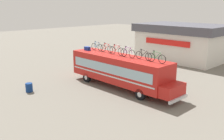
% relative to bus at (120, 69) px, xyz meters
% --- Properties ---
extents(ground_plane, '(120.00, 120.00, 0.00)m').
position_rel_bus_xyz_m(ground_plane, '(-0.20, 0.00, -1.72)').
color(ground_plane, slate).
extents(bus, '(11.65, 2.62, 2.94)m').
position_rel_bus_xyz_m(bus, '(0.00, 0.00, 0.00)').
color(bus, red).
rests_on(bus, ground).
extents(luggage_bag_1, '(0.61, 0.37, 0.37)m').
position_rel_bus_xyz_m(luggage_bag_1, '(-4.44, -0.23, 1.40)').
color(luggage_bag_1, '#193899').
rests_on(luggage_bag_1, bus).
extents(rooftop_bicycle_1, '(1.69, 0.44, 0.94)m').
position_rel_bus_xyz_m(rooftop_bicycle_1, '(-3.65, 0.38, 1.60)').
color(rooftop_bicycle_1, black).
rests_on(rooftop_bicycle_1, bus).
extents(rooftop_bicycle_2, '(1.69, 0.44, 0.93)m').
position_rel_bus_xyz_m(rooftop_bicycle_2, '(-2.22, 0.37, 1.60)').
color(rooftop_bicycle_2, black).
rests_on(rooftop_bicycle_2, bus).
extents(rooftop_bicycle_3, '(1.82, 0.44, 0.98)m').
position_rel_bus_xyz_m(rooftop_bicycle_3, '(-0.62, 0.14, 1.62)').
color(rooftop_bicycle_3, black).
rests_on(rooftop_bicycle_3, bus).
extents(rooftop_bicycle_4, '(1.70, 0.44, 0.96)m').
position_rel_bus_xyz_m(rooftop_bicycle_4, '(0.83, 0.08, 1.61)').
color(rooftop_bicycle_4, black).
rests_on(rooftop_bicycle_4, bus).
extents(rooftop_bicycle_5, '(1.69, 0.44, 0.88)m').
position_rel_bus_xyz_m(rooftop_bicycle_5, '(2.43, 0.28, 1.58)').
color(rooftop_bicycle_5, black).
rests_on(rooftop_bicycle_5, bus).
extents(rooftop_bicycle_6, '(1.75, 0.44, 0.94)m').
position_rel_bus_xyz_m(rooftop_bicycle_6, '(3.85, 0.15, 1.61)').
color(rooftop_bicycle_6, black).
rests_on(rooftop_bicycle_6, bus).
extents(roadside_building, '(11.87, 7.80, 4.88)m').
position_rel_bus_xyz_m(roadside_building, '(-2.93, 15.27, 0.78)').
color(roadside_building, silver).
rests_on(roadside_building, ground).
extents(trash_bin, '(0.60, 0.60, 0.77)m').
position_rel_bus_xyz_m(trash_bin, '(-4.66, -6.62, -1.34)').
color(trash_bin, navy).
rests_on(trash_bin, ground).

